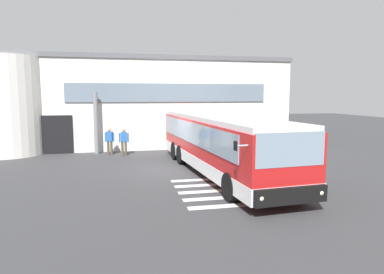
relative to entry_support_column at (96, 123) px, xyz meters
The scene contains 7 objects.
ground_plane 6.83m from the entry_support_column, 55.58° to the right, with size 80.00×90.00×0.02m, color #353538.
bay_paint_stripes 11.33m from the entry_support_column, 59.30° to the right, with size 4.40×3.96×0.01m.
terminal_building 6.99m from the entry_support_column, 63.92° to the left, with size 20.95×13.80×6.26m.
entry_support_column is the anchor object (origin of this frame).
bus_main_foreground 9.06m from the entry_support_column, 48.78° to the right, with size 3.50×12.07×2.70m.
passenger_near_column 1.40m from the entry_support_column, 35.36° to the right, with size 0.56×0.33×1.68m.
passenger_by_doorway 2.16m from the entry_support_column, 30.27° to the right, with size 0.59×0.23×1.68m.
Camera 1 is at (-2.29, -16.48, 3.65)m, focal length 32.03 mm.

